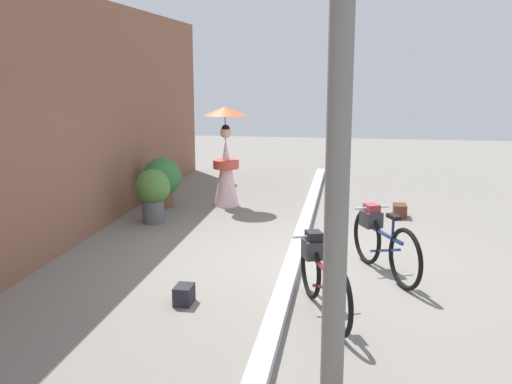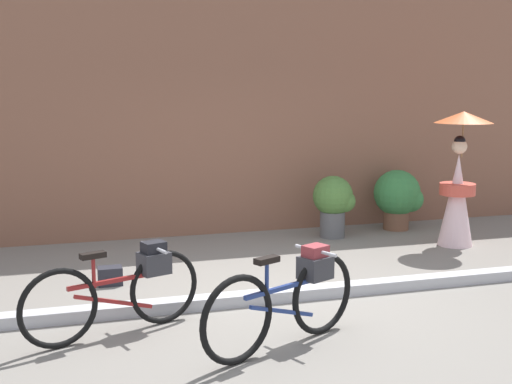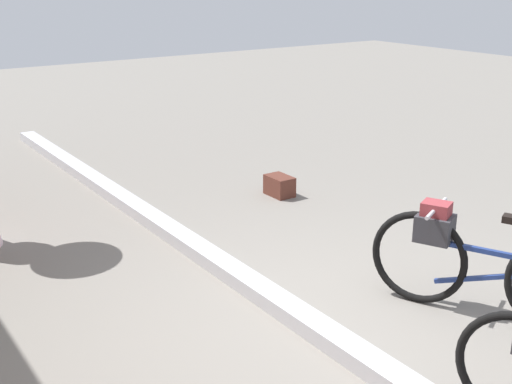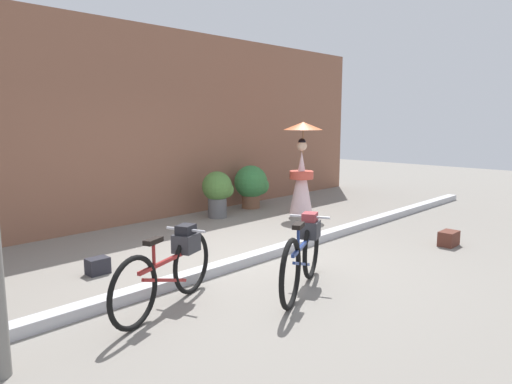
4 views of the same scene
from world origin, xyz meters
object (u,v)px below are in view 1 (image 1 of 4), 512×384
(bicycle_near_officer, at_px, (321,273))
(utility_pole, at_px, (340,89))
(bicycle_far_side, at_px, (382,240))
(backpack_on_pavement, at_px, (400,210))
(backpack_spare, at_px, (184,294))
(potted_plant_small, at_px, (154,191))
(person_with_parasol, at_px, (226,157))
(potted_plant_by_door, at_px, (163,179))

(bicycle_near_officer, xyz_separation_m, utility_pole, (-1.71, -0.17, 1.97))
(bicycle_far_side, relative_size, backpack_on_pavement, 4.76)
(bicycle_near_officer, distance_m, backpack_on_pavement, 4.52)
(utility_pole, bearing_deg, bicycle_far_side, -9.77)
(bicycle_near_officer, bearing_deg, backpack_spare, 91.05)
(bicycle_near_officer, xyz_separation_m, potted_plant_small, (3.32, 2.98, 0.11))
(person_with_parasol, relative_size, backpack_on_pavement, 5.60)
(bicycle_near_officer, xyz_separation_m, backpack_on_pavement, (4.35, -1.17, -0.31))
(potted_plant_by_door, distance_m, backpack_on_pavement, 4.38)
(bicycle_near_officer, relative_size, bicycle_far_side, 1.02)
(person_with_parasol, height_order, potted_plant_small, person_with_parasol)
(bicycle_near_officer, distance_m, bicycle_far_side, 1.50)
(potted_plant_by_door, height_order, backpack_on_pavement, potted_plant_by_door)
(person_with_parasol, height_order, backpack_spare, person_with_parasol)
(potted_plant_by_door, relative_size, utility_pole, 0.20)
(potted_plant_by_door, distance_m, backpack_spare, 4.85)
(person_with_parasol, relative_size, backpack_spare, 6.99)
(potted_plant_small, xyz_separation_m, backpack_spare, (-3.35, -1.48, -0.43))
(person_with_parasol, distance_m, potted_plant_by_door, 1.25)
(backpack_on_pavement, relative_size, backpack_spare, 1.25)
(bicycle_far_side, bearing_deg, bicycle_near_officer, 152.43)
(potted_plant_small, distance_m, backpack_on_pavement, 4.30)
(bicycle_near_officer, distance_m, backpack_spare, 1.53)
(potted_plant_small, distance_m, backpack_spare, 3.68)
(potted_plant_by_door, distance_m, potted_plant_small, 1.20)
(bicycle_far_side, xyz_separation_m, person_with_parasol, (3.45, 2.74, 0.50))
(bicycle_far_side, relative_size, utility_pole, 0.33)
(bicycle_near_officer, distance_m, person_with_parasol, 5.22)
(bicycle_far_side, xyz_separation_m, potted_plant_small, (1.99, 3.68, 0.10))
(potted_plant_by_door, bearing_deg, potted_plant_small, -169.73)
(bicycle_near_officer, xyz_separation_m, backpack_spare, (-0.03, 1.50, -0.32))
(potted_plant_small, relative_size, backpack_spare, 3.43)
(person_with_parasol, bearing_deg, utility_pole, -161.13)
(backpack_on_pavement, distance_m, backpack_spare, 5.13)
(potted_plant_by_door, xyz_separation_m, backpack_spare, (-4.52, -1.70, -0.42))
(potted_plant_small, relative_size, backpack_on_pavement, 2.75)
(bicycle_far_side, distance_m, backpack_on_pavement, 3.08)
(backpack_on_pavement, relative_size, utility_pole, 0.07)
(potted_plant_small, bearing_deg, bicycle_far_side, -118.41)
(bicycle_far_side, relative_size, potted_plant_by_door, 1.70)
(bicycle_near_officer, bearing_deg, bicycle_far_side, -27.57)
(potted_plant_small, xyz_separation_m, utility_pole, (-5.03, -3.15, 1.86))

